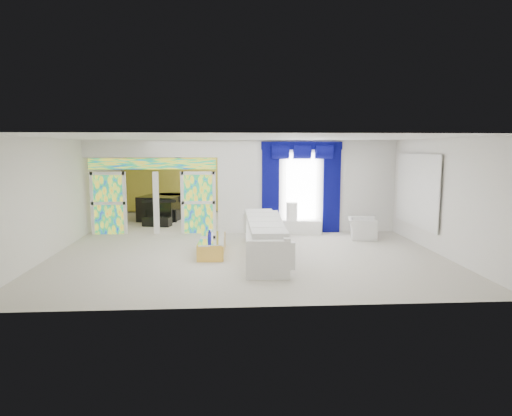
{
  "coord_description": "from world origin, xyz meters",
  "views": [
    {
      "loc": [
        -0.49,
        -13.55,
        2.75
      ],
      "look_at": [
        0.3,
        -1.2,
        1.1
      ],
      "focal_mm": 31.67,
      "sensor_mm": 36.0,
      "label": 1
    }
  ],
  "objects": [
    {
      "name": "blue_drape_right",
      "position": [
        2.9,
        0.87,
        1.4
      ],
      "size": [
        0.55,
        0.1,
        2.8
      ],
      "primitive_type": "cube",
      "color": "#030543",
      "rests_on": "ground"
    },
    {
      "name": "console_table",
      "position": [
        1.88,
        0.7,
        0.22
      ],
      "size": [
        1.34,
        0.57,
        0.43
      ],
      "primitive_type": "cube",
      "rotation": [
        0.0,
        0.0,
        -0.12
      ],
      "color": "white",
      "rests_on": "ground"
    },
    {
      "name": "gold_curtains",
      "position": [
        0.0,
        5.9,
        1.5
      ],
      "size": [
        9.7,
        0.12,
        2.9
      ],
      "primitive_type": "cube",
      "color": "#AF992A",
      "rests_on": "ground"
    },
    {
      "name": "dividing_wall",
      "position": [
        2.15,
        1.0,
        1.5
      ],
      "size": [
        5.7,
        0.18,
        3.0
      ],
      "primitive_type": "cube",
      "color": "white",
      "rests_on": "ground"
    },
    {
      "name": "dividing_header",
      "position": [
        -2.85,
        1.0,
        2.73
      ],
      "size": [
        4.3,
        0.18,
        0.55
      ],
      "primitive_type": "cube",
      "color": "white",
      "rests_on": "dividing_wall"
    },
    {
      "name": "stained_panel_right",
      "position": [
        -1.42,
        1.0,
        1.0
      ],
      "size": [
        0.95,
        0.04,
        2.0
      ],
      "primitive_type": "cube",
      "color": "#994C3F",
      "rests_on": "ground"
    },
    {
      "name": "piano_bench",
      "position": [
        -2.98,
        2.39,
        0.16
      ],
      "size": [
        1.05,
        0.63,
        0.33
      ],
      "primitive_type": "cube",
      "rotation": [
        0.0,
        0.0,
        -0.26
      ],
      "color": "black",
      "rests_on": "ground"
    },
    {
      "name": "chandelier",
      "position": [
        -2.3,
        3.4,
        2.65
      ],
      "size": [
        0.6,
        0.6,
        0.6
      ],
      "primitive_type": "sphere",
      "color": "gold",
      "rests_on": "ceiling"
    },
    {
      "name": "window_pane",
      "position": [
        1.9,
        0.9,
        1.45
      ],
      "size": [
        1.0,
        0.02,
        2.3
      ],
      "primitive_type": "cube",
      "color": "white",
      "rests_on": "dividing_wall"
    },
    {
      "name": "blue_drape_left",
      "position": [
        0.9,
        0.87,
        1.4
      ],
      "size": [
        0.55,
        0.1,
        2.8
      ],
      "primitive_type": "cube",
      "color": "#030543",
      "rests_on": "ground"
    },
    {
      "name": "floor",
      "position": [
        0.0,
        0.0,
        0.0
      ],
      "size": [
        12.0,
        12.0,
        0.0
      ],
      "primitive_type": "plane",
      "color": "#B7AF9E",
      "rests_on": "ground"
    },
    {
      "name": "blue_pelmet",
      "position": [
        1.9,
        0.87,
        2.82
      ],
      "size": [
        2.6,
        0.12,
        0.25
      ],
      "primitive_type": "cube",
      "color": "#030543",
      "rests_on": "dividing_wall"
    },
    {
      "name": "stained_panel_left",
      "position": [
        -4.28,
        1.0,
        1.0
      ],
      "size": [
        0.95,
        0.04,
        2.0
      ],
      "primitive_type": "cube",
      "color": "#994C3F",
      "rests_on": "ground"
    },
    {
      "name": "tv_console",
      "position": [
        -4.65,
        2.68,
        0.44
      ],
      "size": [
        0.61,
        0.56,
        0.88
      ],
      "primitive_type": "cube",
      "rotation": [
        0.0,
        0.0,
        -0.02
      ],
      "color": "#A59052",
      "rests_on": "ground"
    },
    {
      "name": "stained_transom",
      "position": [
        -2.85,
        1.0,
        2.25
      ],
      "size": [
        4.0,
        0.05,
        0.35
      ],
      "primitive_type": "cube",
      "color": "#994C3F",
      "rests_on": "dividing_header"
    },
    {
      "name": "armchair",
      "position": [
        3.61,
        -0.23,
        0.31
      ],
      "size": [
        1.04,
        1.13,
        0.63
      ],
      "primitive_type": "imported",
      "rotation": [
        0.0,
        0.0,
        1.35
      ],
      "color": "silver",
      "rests_on": "ground"
    },
    {
      "name": "white_sofa",
      "position": [
        0.45,
        -2.23,
        0.42
      ],
      "size": [
        1.14,
        4.4,
        0.83
      ],
      "primitive_type": "cube",
      "rotation": [
        0.0,
        0.0,
        -0.05
      ],
      "color": "silver",
      "rests_on": "ground"
    },
    {
      "name": "grand_piano",
      "position": [
        -2.98,
        3.99,
        0.47
      ],
      "size": [
        1.84,
        2.15,
        0.93
      ],
      "primitive_type": "cube",
      "rotation": [
        0.0,
        0.0,
        -0.26
      ],
      "color": "black",
      "rests_on": "ground"
    },
    {
      "name": "coffee_table",
      "position": [
        -0.9,
        -1.93,
        0.2
      ],
      "size": [
        0.7,
        1.87,
        0.41
      ],
      "primitive_type": "cube",
      "rotation": [
        0.0,
        0.0,
        -0.05
      ],
      "color": "gold",
      "rests_on": "ground"
    },
    {
      "name": "table_lamp",
      "position": [
        1.58,
        0.7,
        0.72
      ],
      "size": [
        0.36,
        0.36,
        0.58
      ],
      "primitive_type": "cylinder",
      "color": "white",
      "rests_on": "console_table"
    },
    {
      "name": "wall_mirror",
      "position": [
        4.94,
        -1.0,
        1.55
      ],
      "size": [
        0.04,
        2.7,
        1.9
      ],
      "primitive_type": "cube",
      "color": "white",
      "rests_on": "ground"
    },
    {
      "name": "decanters",
      "position": [
        -0.94,
        -2.13,
        0.5
      ],
      "size": [
        0.13,
        0.86,
        0.25
      ],
      "color": "white",
      "rests_on": "coffee_table"
    }
  ]
}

